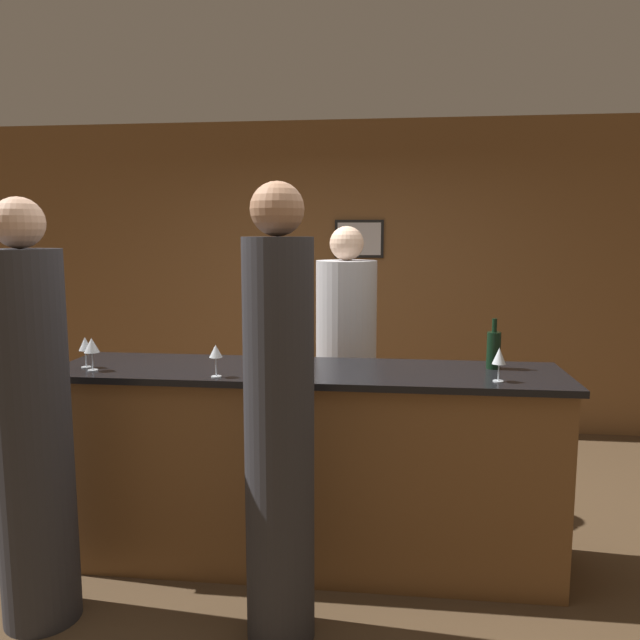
{
  "coord_description": "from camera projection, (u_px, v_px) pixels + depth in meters",
  "views": [
    {
      "loc": [
        0.45,
        -3.22,
        1.79
      ],
      "look_at": [
        0.06,
        0.1,
        1.33
      ],
      "focal_mm": 35.0,
      "sensor_mm": 36.0,
      "label": 1
    }
  ],
  "objects": [
    {
      "name": "bartender",
      "position": [
        346.0,
        378.0,
        4.1
      ],
      "size": [
        0.39,
        0.39,
        1.84
      ],
      "rotation": [
        0.0,
        0.0,
        3.14
      ],
      "color": "#B2B2B7",
      "rests_on": "ground_plane"
    },
    {
      "name": "wine_bottle_0",
      "position": [
        494.0,
        349.0,
        3.31
      ],
      "size": [
        0.07,
        0.07,
        0.27
      ],
      "color": "black",
      "rests_on": "bar_counter"
    },
    {
      "name": "wine_glass_3",
      "position": [
        92.0,
        346.0,
        3.26
      ],
      "size": [
        0.08,
        0.08,
        0.17
      ],
      "color": "silver",
      "rests_on": "bar_counter"
    },
    {
      "name": "wine_glass_2",
      "position": [
        85.0,
        345.0,
        3.33
      ],
      "size": [
        0.07,
        0.07,
        0.17
      ],
      "color": "silver",
      "rests_on": "bar_counter"
    },
    {
      "name": "ground_plane",
      "position": [
        307.0,
        559.0,
        3.46
      ],
      "size": [
        14.0,
        14.0,
        0.0
      ],
      "primitive_type": "plane",
      "color": "#4C3823"
    },
    {
      "name": "guest_0",
      "position": [
        279.0,
        430.0,
        2.68
      ],
      "size": [
        0.3,
        0.3,
        2.01
      ],
      "color": "#2D2D33",
      "rests_on": "ground_plane"
    },
    {
      "name": "wine_glass_1",
      "position": [
        499.0,
        357.0,
        3.01
      ],
      "size": [
        0.07,
        0.07,
        0.17
      ],
      "color": "silver",
      "rests_on": "bar_counter"
    },
    {
      "name": "back_wall",
      "position": [
        344.0,
        277.0,
        5.72
      ],
      "size": [
        8.0,
        0.08,
        2.8
      ],
      "color": "brown",
      "rests_on": "ground_plane"
    },
    {
      "name": "guest_1",
      "position": [
        32.0,
        430.0,
        2.82
      ],
      "size": [
        0.35,
        0.35,
        1.95
      ],
      "color": "#2D2D33",
      "rests_on": "ground_plane"
    },
    {
      "name": "bar_counter",
      "position": [
        307.0,
        466.0,
        3.39
      ],
      "size": [
        2.7,
        0.65,
        1.08
      ],
      "color": "brown",
      "rests_on": "ground_plane"
    },
    {
      "name": "wine_glass_0",
      "position": [
        216.0,
        352.0,
        3.11
      ],
      "size": [
        0.07,
        0.07,
        0.16
      ],
      "color": "silver",
      "rests_on": "bar_counter"
    }
  ]
}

